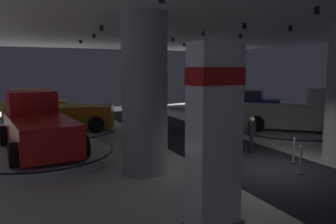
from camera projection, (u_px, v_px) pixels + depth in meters
The scene contains 19 objects.
ground at pixel (268, 168), 12.16m from camera, with size 24.00×44.00×0.06m.
ceiling_with_spotlights at pixel (274, 12), 11.44m from camera, with size 24.00×44.00×0.39m.
column_left at pixel (145, 94), 11.38m from camera, with size 1.58×1.58×5.50m.
brand_sign_pylon at pixel (214, 140), 6.85m from camera, with size 1.36×0.86×4.14m.
display_platform_deep_left at pixel (35, 118), 23.85m from camera, with size 4.66×4.66×0.25m.
display_car_deep_left at pixel (34, 106), 23.72m from camera, with size 4.27×2.29×1.71m.
display_platform_far_right at pixel (251, 115), 25.12m from camera, with size 5.21×5.21×0.32m.
display_car_far_right at pixel (251, 103), 25.01m from camera, with size 4.24×4.25×1.71m.
display_platform_mid_left at pixel (41, 155), 13.18m from camera, with size 5.68×5.68×0.36m.
pickup_truck_mid_left at pixel (38, 127), 13.32m from camera, with size 3.19×5.52×2.30m.
display_platform_deep_right at pixel (199, 107), 30.17m from camera, with size 5.90×5.90×0.29m.
display_car_deep_right at pixel (199, 97), 30.09m from camera, with size 3.45×4.57×1.71m.
display_platform_far_left at pixel (65, 131), 18.59m from camera, with size 5.68×5.68×0.24m.
pickup_truck_far_left at pixel (59, 113), 18.42m from camera, with size 5.69×3.92×2.30m.
display_platform_mid_right at pixel (291, 131), 18.63m from camera, with size 5.85×5.85×0.24m.
pickup_truck_mid_right at pixel (298, 113), 18.40m from camera, with size 5.40×5.04×2.30m.
visitor_walking_near at pixel (252, 133), 14.15m from camera, with size 0.32×0.32×1.59m.
stanchion_a at pixel (300, 163), 11.39m from camera, with size 0.28×0.28×1.01m.
stanchion_b at pixel (294, 154), 12.71m from camera, with size 0.28×0.28×1.01m.
Camera 1 is at (-8.10, -9.32, 3.59)m, focal length 35.37 mm.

